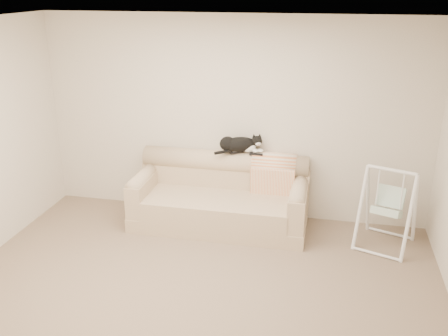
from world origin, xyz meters
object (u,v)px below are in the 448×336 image
remote_b (256,154)px  remote_a (236,152)px  tuxedo_cat (240,144)px  sofa (221,198)px  baby_swing (388,207)px

remote_b → remote_a: bearing=173.8°
remote_a → tuxedo_cat: tuxedo_cat is taller
remote_a → sofa: bearing=-125.1°
sofa → tuxedo_cat: bearing=50.0°
remote_a → baby_swing: (1.86, -0.38, -0.42)m
remote_a → remote_b: remote_a is taller
remote_b → baby_swing: 1.70m
sofa → remote_b: 0.72m
remote_a → remote_b: bearing=-6.2°
baby_swing → remote_a: bearing=168.6°
tuxedo_cat → sofa: bearing=-130.0°
sofa → remote_b: size_ratio=12.82×
sofa → remote_b: remote_b is taller
sofa → tuxedo_cat: tuxedo_cat is taller
sofa → baby_swing: 2.03m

